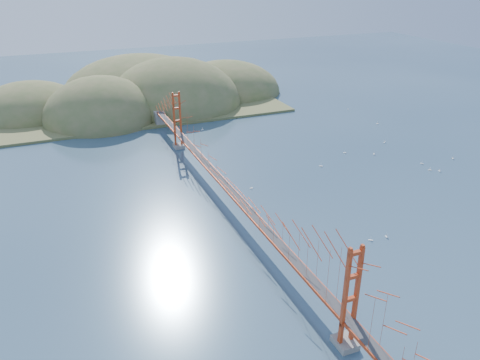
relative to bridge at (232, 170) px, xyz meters
name	(u,v)px	position (x,y,z in m)	size (l,w,h in m)	color
ground	(233,212)	(0.00, -0.18, -7.01)	(320.00, 320.00, 0.00)	#2F485E
bridge	(232,170)	(0.00, 0.00, 0.00)	(2.20, 94.40, 12.00)	gray
far_headlands	(148,101)	(2.21, 68.33, -7.01)	(84.00, 58.00, 25.00)	olive
sailboat_3	(251,188)	(6.00, 6.24, -6.86)	(0.55, 0.45, 0.65)	white
sailboat_6	(371,240)	(14.48, -15.12, -6.85)	(0.67, 0.67, 0.71)	white
sailboat_5	(422,163)	(40.35, 3.53, -6.86)	(0.62, 0.62, 0.69)	white
sailboat_0	(386,236)	(17.04, -15.24, -6.86)	(0.54, 0.59, 0.67)	white
sailboat_16	(345,153)	(29.96, 13.86, -6.85)	(0.66, 0.66, 0.70)	white
sailboat_4	(439,171)	(40.83, -0.51, -6.86)	(0.61, 0.61, 0.68)	white
sailboat_12	(202,129)	(8.09, 38.67, -6.85)	(0.63, 0.54, 0.72)	white
sailboat_11	(430,170)	(39.51, 0.52, -6.85)	(0.64, 0.63, 0.72)	white
sailboat_1	(321,166)	(21.96, 9.87, -6.85)	(0.68, 0.68, 0.71)	white
sailboat_9	(453,158)	(47.73, 3.17, -6.85)	(0.58, 0.65, 0.73)	white
sailboat_14	(374,154)	(34.93, 11.00, -6.86)	(0.65, 0.65, 0.68)	white
sailboat_17	(377,123)	(47.99, 26.84, -6.85)	(0.61, 0.52, 0.71)	white
sailboat_8	(385,142)	(41.25, 15.68, -6.85)	(0.67, 0.67, 0.71)	white
sailboat_extra_0	(348,109)	(48.51, 39.62, -6.87)	(0.40, 0.49, 0.57)	white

